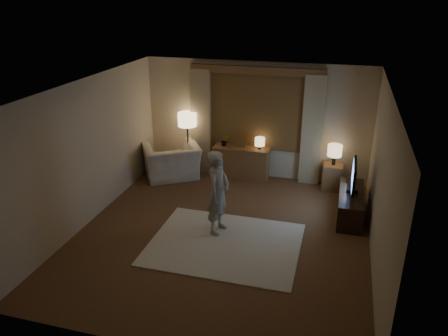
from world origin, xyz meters
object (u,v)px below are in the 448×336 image
(armchair, at_px, (172,161))
(person, at_px, (218,192))
(side_table, at_px, (332,177))
(sideboard, at_px, (242,164))
(tv_stand, at_px, (350,204))

(armchair, distance_m, person, 2.69)
(side_table, relative_size, person, 0.37)
(armchair, relative_size, side_table, 2.13)
(sideboard, bearing_deg, side_table, -1.43)
(sideboard, relative_size, tv_stand, 0.86)
(sideboard, height_order, armchair, armchair)
(armchair, distance_m, side_table, 3.57)
(person, bearing_deg, side_table, -29.61)
(tv_stand, bearing_deg, person, -151.61)
(side_table, bearing_deg, tv_stand, -71.32)
(sideboard, relative_size, armchair, 1.00)
(sideboard, xyz_separation_m, side_table, (2.00, -0.05, -0.07))
(sideboard, xyz_separation_m, armchair, (-1.54, -0.38, 0.04))
(person, bearing_deg, sideboard, 11.90)
(sideboard, distance_m, side_table, 2.01)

